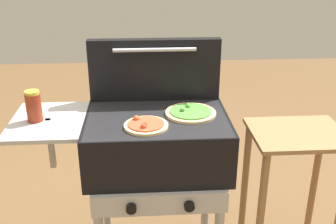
# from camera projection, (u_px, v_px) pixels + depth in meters

# --- Properties ---
(grill) EXTENTS (0.96, 0.53, 0.90)m
(grill) POSITION_uv_depth(u_px,v_px,m) (154.00, 146.00, 1.89)
(grill) COLOR black
(grill) RESTS_ON ground_plane
(grill_lid_open) EXTENTS (0.63, 0.08, 0.30)m
(grill_lid_open) POSITION_uv_depth(u_px,v_px,m) (155.00, 70.00, 1.97)
(grill_lid_open) COLOR black
(grill_lid_open) RESTS_ON grill
(pizza_pepperoni) EXTENTS (0.19, 0.19, 0.04)m
(pizza_pepperoni) POSITION_uv_depth(u_px,v_px,m) (146.00, 125.00, 1.73)
(pizza_pepperoni) COLOR beige
(pizza_pepperoni) RESTS_ON grill
(pizza_veggie) EXTENTS (0.23, 0.23, 0.03)m
(pizza_veggie) POSITION_uv_depth(u_px,v_px,m) (191.00, 112.00, 1.85)
(pizza_veggie) COLOR #E0C17F
(pizza_veggie) RESTS_ON grill
(sauce_jar) EXTENTS (0.07, 0.07, 0.14)m
(sauce_jar) POSITION_uv_depth(u_px,v_px,m) (34.00, 106.00, 1.76)
(sauce_jar) COLOR maroon
(sauce_jar) RESTS_ON grill
(prep_table) EXTENTS (0.44, 0.36, 0.80)m
(prep_table) POSITION_uv_depth(u_px,v_px,m) (293.00, 175.00, 2.00)
(prep_table) COLOR olive
(prep_table) RESTS_ON ground_plane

